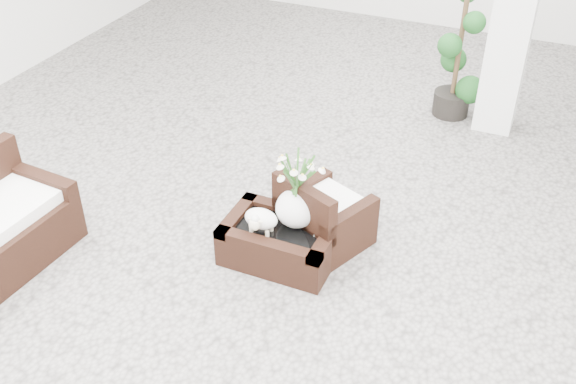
% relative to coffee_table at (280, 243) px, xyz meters
% --- Properties ---
extents(ground, '(11.00, 11.00, 0.00)m').
position_rel_coffee_table_xyz_m(ground, '(0.03, 0.18, -0.16)').
color(ground, gray).
rests_on(ground, ground).
extents(coffee_table, '(0.90, 0.60, 0.31)m').
position_rel_coffee_table_xyz_m(coffee_table, '(0.00, 0.00, 0.00)').
color(coffee_table, black).
rests_on(coffee_table, ground).
extents(sheep_figurine, '(0.28, 0.23, 0.21)m').
position_rel_coffee_table_xyz_m(sheep_figurine, '(-0.12, -0.10, 0.26)').
color(sheep_figurine, white).
rests_on(sheep_figurine, coffee_table).
extents(planter_narcissus, '(0.44, 0.44, 0.80)m').
position_rel_coffee_table_xyz_m(planter_narcissus, '(0.10, 0.10, 0.56)').
color(planter_narcissus, white).
rests_on(planter_narcissus, coffee_table).
extents(tealight, '(0.04, 0.04, 0.03)m').
position_rel_coffee_table_xyz_m(tealight, '(0.30, 0.02, 0.17)').
color(tealight, white).
rests_on(tealight, coffee_table).
extents(armchair, '(0.83, 0.82, 0.69)m').
position_rel_coffee_table_xyz_m(armchair, '(0.26, 0.35, 0.19)').
color(armchair, black).
rests_on(armchair, ground).
extents(topiary, '(0.45, 0.45, 1.67)m').
position_rel_coffee_table_xyz_m(topiary, '(0.74, 3.05, 0.68)').
color(topiary, '#143F16').
rests_on(topiary, ground).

